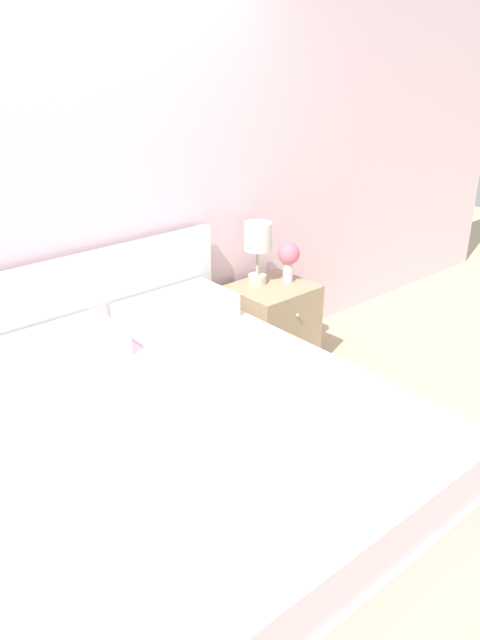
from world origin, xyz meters
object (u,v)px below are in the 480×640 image
nightstand (272,327)px  table_lamp (258,242)px  bed (205,442)px  flower_vase (289,257)px

nightstand → table_lamp: table_lamp is taller
table_lamp → nightstand: bearing=-66.3°
bed → nightstand: size_ratio=3.54×
bed → flower_vase: 1.51m
flower_vase → bed: bearing=-150.2°
bed → flower_vase: bearing=29.8°
bed → flower_vase: size_ratio=7.87×
flower_vase → nightstand: bearing=177.5°
bed → table_lamp: 1.46m
nightstand → flower_vase: (0.13, -0.01, 0.46)m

